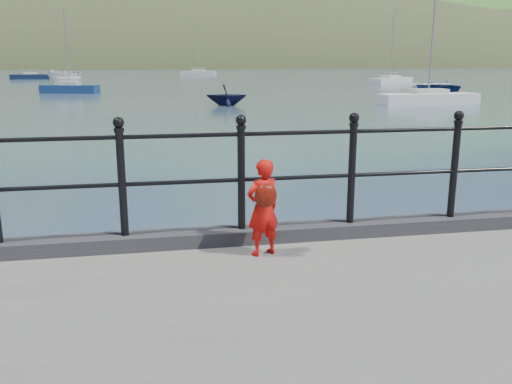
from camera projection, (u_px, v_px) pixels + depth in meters
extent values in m
plane|color=#2D4251|center=(187.00, 326.00, 6.02)|extent=(600.00, 600.00, 0.00)
cube|color=#28282B|center=(185.00, 238.00, 5.62)|extent=(60.00, 0.30, 0.15)
cylinder|color=black|center=(183.00, 182.00, 5.48)|extent=(18.00, 0.04, 0.04)
cylinder|color=black|center=(181.00, 136.00, 5.37)|extent=(18.00, 0.04, 0.04)
cylinder|color=black|center=(122.00, 185.00, 5.37)|extent=(0.08, 0.08, 1.05)
sphere|color=black|center=(118.00, 123.00, 5.23)|extent=(0.11, 0.11, 0.11)
cylinder|color=black|center=(241.00, 180.00, 5.59)|extent=(0.08, 0.08, 1.05)
sphere|color=black|center=(241.00, 120.00, 5.44)|extent=(0.11, 0.11, 0.11)
cylinder|color=black|center=(352.00, 175.00, 5.81)|extent=(0.08, 0.08, 1.05)
sphere|color=black|center=(354.00, 118.00, 5.66)|extent=(0.11, 0.11, 0.11)
cylinder|color=black|center=(454.00, 171.00, 6.02)|extent=(0.08, 0.08, 1.05)
sphere|color=black|center=(459.00, 116.00, 5.88)|extent=(0.11, 0.11, 0.11)
ellipsoid|color=#333A21|center=(209.00, 110.00, 199.36)|extent=(400.00, 100.00, 88.00)
ellipsoid|color=#387026|center=(278.00, 122.00, 266.67)|extent=(600.00, 180.00, 156.00)
cube|color=silver|center=(39.00, 59.00, 171.66)|extent=(9.00, 6.00, 6.00)
cube|color=#4C4744|center=(38.00, 45.00, 170.71)|extent=(9.50, 6.50, 2.00)
cube|color=silver|center=(114.00, 59.00, 175.82)|extent=(9.00, 6.00, 6.00)
cube|color=#4C4744|center=(113.00, 46.00, 174.86)|extent=(9.50, 6.50, 2.00)
cube|color=silver|center=(206.00, 59.00, 181.24)|extent=(9.00, 6.00, 6.00)
cube|color=#4C4744|center=(206.00, 46.00, 180.28)|extent=(9.50, 6.50, 2.00)
cube|color=silver|center=(284.00, 59.00, 186.11)|extent=(9.00, 6.00, 6.00)
cube|color=#4C4744|center=(285.00, 47.00, 185.16)|extent=(9.50, 6.50, 2.00)
imported|color=red|center=(263.00, 208.00, 5.27)|extent=(0.41, 0.34, 0.96)
ellipsoid|color=#BD1C07|center=(266.00, 196.00, 5.11)|extent=(0.22, 0.11, 0.23)
imported|color=navy|center=(441.00, 87.00, 47.32)|extent=(4.49, 5.67, 1.06)
imported|color=silver|center=(65.00, 80.00, 50.89)|extent=(3.60, 5.34, 1.93)
imported|color=black|center=(226.00, 95.00, 34.30)|extent=(2.79, 2.50, 1.33)
cube|color=silver|center=(198.00, 74.00, 100.24)|extent=(6.71, 3.72, 0.90)
cube|color=beige|center=(198.00, 71.00, 100.12)|extent=(2.55, 1.95, 0.50)
cylinder|color=#A5A5A8|center=(198.00, 47.00, 99.11)|extent=(0.10, 0.10, 8.57)
cylinder|color=#A5A5A8|center=(198.00, 68.00, 99.99)|extent=(2.78, 0.90, 0.06)
cube|color=navy|center=(70.00, 90.00, 46.61)|extent=(5.05, 2.74, 0.90)
cube|color=beige|center=(70.00, 84.00, 46.50)|extent=(1.91, 1.48, 0.50)
cylinder|color=#A5A5A8|center=(67.00, 47.00, 45.76)|extent=(0.10, 0.10, 6.26)
cylinder|color=#A5A5A8|center=(69.00, 78.00, 46.36)|extent=(2.11, 0.62, 0.06)
cube|color=silver|center=(390.00, 82.00, 64.40)|extent=(6.96, 5.64, 0.90)
cube|color=beige|center=(390.00, 77.00, 64.28)|extent=(2.82, 2.53, 0.50)
cylinder|color=#A5A5A8|center=(393.00, 38.00, 63.20)|extent=(0.10, 0.10, 9.16)
cylinder|color=#A5A5A8|center=(391.00, 73.00, 64.15)|extent=(2.67, 1.87, 0.06)
cube|color=white|center=(428.00, 100.00, 35.30)|extent=(6.69, 2.21, 0.90)
cube|color=beige|center=(428.00, 93.00, 35.18)|extent=(2.38, 1.41, 0.50)
cylinder|color=#A5A5A8|center=(433.00, 28.00, 34.22)|extent=(0.10, 0.10, 8.12)
cylinder|color=#A5A5A8|center=(429.00, 84.00, 35.05)|extent=(2.97, 0.24, 0.06)
cube|color=#0E1A33|center=(31.00, 78.00, 78.76)|extent=(5.63, 1.97, 0.90)
cube|color=beige|center=(31.00, 74.00, 78.64)|extent=(2.00, 1.29, 0.50)
cylinder|color=#A5A5A8|center=(28.00, 49.00, 77.80)|extent=(0.10, 0.10, 7.07)
cylinder|color=#A5A5A8|center=(30.00, 70.00, 78.51)|extent=(2.50, 0.17, 0.06)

